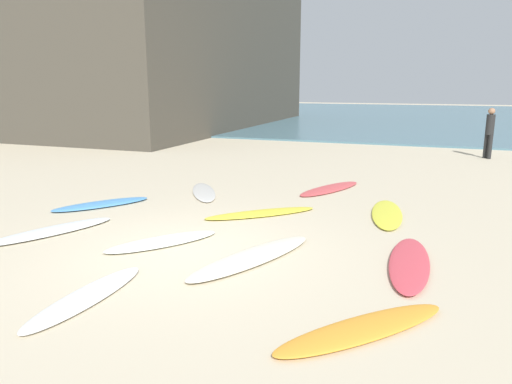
% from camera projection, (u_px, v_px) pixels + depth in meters
% --- Properties ---
extents(ground_plane, '(120.00, 120.00, 0.00)m').
position_uv_depth(ground_plane, '(184.00, 252.00, 7.48)').
color(ground_plane, beige).
extents(ocean_water, '(120.00, 40.00, 0.08)m').
position_uv_depth(ocean_water, '(387.00, 115.00, 39.25)').
color(ocean_water, slate).
rests_on(ocean_water, ground_plane).
extents(coastal_headland, '(27.86, 21.51, 9.01)m').
position_uv_depth(coastal_headland, '(58.00, 54.00, 31.79)').
color(coastal_headland, '#474238').
rests_on(coastal_headland, ground_plane).
extents(surfboard_0, '(0.55, 2.05, 0.07)m').
position_uv_depth(surfboard_0, '(87.00, 296.00, 5.85)').
color(surfboard_0, white).
rests_on(surfboard_0, ground_plane).
extents(surfboard_1, '(2.11, 1.94, 0.07)m').
position_uv_depth(surfboard_1, '(261.00, 213.00, 9.60)').
color(surfboard_1, yellow).
rests_on(surfboard_1, ground_plane).
extents(surfboard_2, '(0.64, 2.35, 0.09)m').
position_uv_depth(surfboard_2, '(409.00, 263.00, 6.91)').
color(surfboard_2, '#DA444F').
rests_on(surfboard_2, ground_plane).
extents(surfboard_3, '(1.86, 2.01, 0.08)m').
position_uv_depth(surfboard_3, '(363.00, 329.00, 5.06)').
color(surfboard_3, orange).
rests_on(surfboard_3, ground_plane).
extents(surfboard_4, '(1.66, 2.03, 0.08)m').
position_uv_depth(surfboard_4, '(101.00, 204.00, 10.28)').
color(surfboard_4, '#4E94D9').
rests_on(surfboard_4, ground_plane).
extents(surfboard_5, '(1.61, 1.91, 0.08)m').
position_uv_depth(surfboard_5, '(162.00, 241.00, 7.86)').
color(surfboard_5, white).
rests_on(surfboard_5, ground_plane).
extents(surfboard_6, '(1.53, 2.07, 0.07)m').
position_uv_depth(surfboard_6, '(204.00, 192.00, 11.48)').
color(surfboard_6, silver).
rests_on(surfboard_6, ground_plane).
extents(surfboard_7, '(1.52, 2.61, 0.09)m').
position_uv_depth(surfboard_7, '(252.00, 257.00, 7.15)').
color(surfboard_7, silver).
rests_on(surfboard_7, ground_plane).
extents(surfboard_8, '(1.40, 2.31, 0.08)m').
position_uv_depth(surfboard_8, '(51.00, 231.00, 8.42)').
color(surfboard_8, white).
rests_on(surfboard_8, ground_plane).
extents(surfboard_9, '(0.84, 2.35, 0.07)m').
position_uv_depth(surfboard_9, '(387.00, 214.00, 9.54)').
color(surfboard_9, yellow).
rests_on(surfboard_9, ground_plane).
extents(surfboard_10, '(1.46, 2.36, 0.06)m').
position_uv_depth(surfboard_10, '(330.00, 189.00, 11.85)').
color(surfboard_10, '#DE4D4F').
rests_on(surfboard_10, ground_plane).
extents(beachgoer_mid, '(0.39, 0.39, 1.77)m').
position_uv_depth(beachgoer_mid, '(490.00, 130.00, 16.60)').
color(beachgoer_mid, black).
rests_on(beachgoer_mid, ground_plane).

